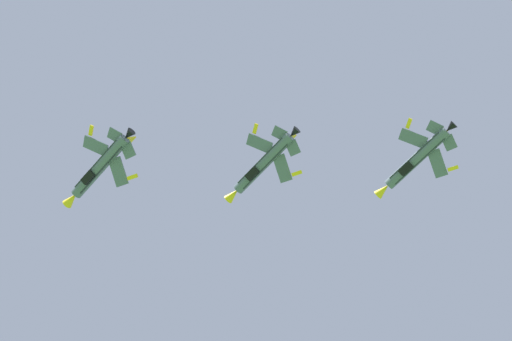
% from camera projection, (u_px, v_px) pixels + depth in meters
% --- Properties ---
extents(fighter_jet_lead, '(13.53, 11.67, 5.18)m').
position_uv_depth(fighter_jet_lead, '(99.00, 168.00, 104.19)').
color(fighter_jet_lead, '#4C5666').
extents(fighter_jet_left_wing, '(13.53, 11.65, 5.22)m').
position_uv_depth(fighter_jet_left_wing, '(262.00, 165.00, 108.75)').
color(fighter_jet_left_wing, '#4C5666').
extents(fighter_jet_right_wing, '(13.53, 11.66, 5.20)m').
position_uv_depth(fighter_jet_right_wing, '(416.00, 160.00, 107.73)').
color(fighter_jet_right_wing, '#4C5666').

